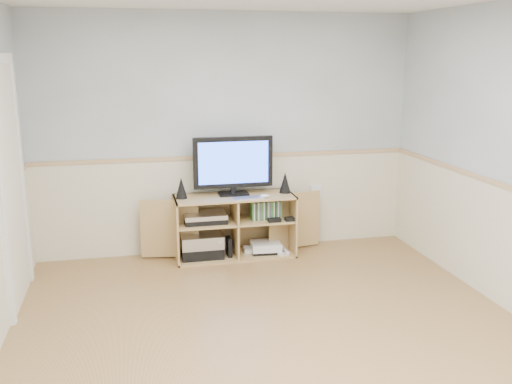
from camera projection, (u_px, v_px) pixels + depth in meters
room at (271, 181)px, 3.95m from camera, size 4.04×4.54×2.54m
media_cabinet at (234, 224)px, 6.00m from camera, size 1.93×0.46×0.65m
monitor at (233, 164)px, 5.84m from camera, size 0.82×0.18×0.61m
speaker_left at (181, 188)px, 5.75m from camera, size 0.12×0.12×0.22m
speaker_right at (285, 182)px, 5.98m from camera, size 0.12×0.12×0.22m
keyboard at (248, 198)px, 5.76m from camera, size 0.32×0.16×0.01m
mouse at (265, 196)px, 5.80m from camera, size 0.11×0.09×0.04m
av_components at (203, 238)px, 5.90m from camera, size 0.51×0.32×0.47m
game_consoles at (264, 247)px, 6.06m from camera, size 0.45×0.30×0.11m
game_cases at (266, 210)px, 5.96m from camera, size 0.31×0.14×0.19m
wall_outlet at (316, 190)px, 6.32m from camera, size 0.12×0.03×0.12m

